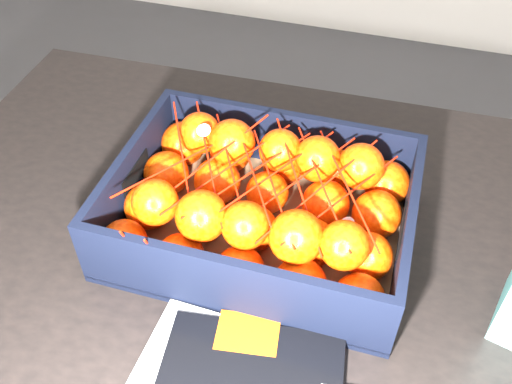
# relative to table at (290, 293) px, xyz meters

# --- Properties ---
(ground) EXTENTS (3.50, 3.50, 0.00)m
(ground) POSITION_rel_table_xyz_m (-0.35, 0.25, -0.65)
(ground) COLOR #3E3D40
(ground) RESTS_ON ground
(table) EXTENTS (1.22, 0.83, 0.75)m
(table) POSITION_rel_table_xyz_m (0.00, 0.00, 0.00)
(table) COLOR black
(table) RESTS_ON ground
(produce_crate) EXTENTS (0.40, 0.30, 0.11)m
(produce_crate) POSITION_rel_table_xyz_m (-0.05, 0.02, 0.13)
(produce_crate) COLOR brown
(produce_crate) RESTS_ON table
(clementine_heap) EXTENTS (0.39, 0.29, 0.12)m
(clementine_heap) POSITION_rel_table_xyz_m (-0.05, 0.02, 0.16)
(clementine_heap) COLOR #FF3D05
(clementine_heap) RESTS_ON produce_crate
(mesh_net) EXTENTS (0.33, 0.27, 0.10)m
(mesh_net) POSITION_rel_table_xyz_m (-0.06, 0.02, 0.21)
(mesh_net) COLOR #B51606
(mesh_net) RESTS_ON clementine_heap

